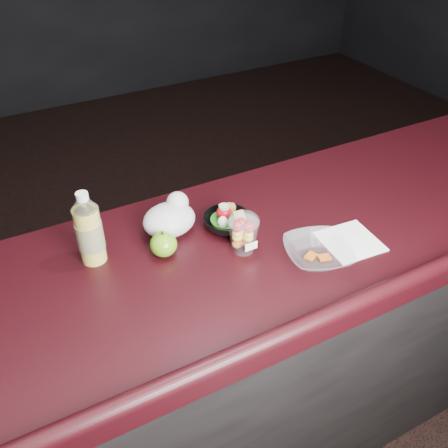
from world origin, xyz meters
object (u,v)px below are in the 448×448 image
Objects in this scene: lemonade_bottle at (90,233)px; green_apple at (164,244)px; snack_bowl at (226,221)px; takeout_bowl at (318,253)px; fruit_cup at (243,232)px.

lemonade_bottle reaches higher than green_apple.
snack_bowl is 0.80× the size of takeout_bowl.
green_apple is 0.43m from takeout_bowl.
green_apple is at bearing -21.71° from lemonade_bottle.
takeout_bowl is (0.16, -0.14, -0.04)m from fruit_cup.
lemonade_bottle reaches higher than snack_bowl.
lemonade_bottle reaches higher than takeout_bowl.
fruit_cup reaches higher than green_apple.
snack_bowl is at bearing -6.96° from lemonade_bottle.
lemonade_bottle is 2.77× the size of green_apple.
green_apple is (0.18, -0.07, -0.06)m from lemonade_bottle.
fruit_cup reaches higher than takeout_bowl.
takeout_bowl is at bearing -28.14° from lemonade_bottle.
fruit_cup reaches higher than snack_bowl.
fruit_cup is 0.23m from green_apple.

